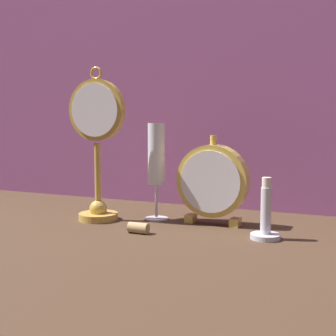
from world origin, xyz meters
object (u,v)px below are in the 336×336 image
at_px(mantel_clock_silver, 213,182).
at_px(champagne_flute, 156,161).
at_px(pocket_watch_on_stand, 97,146).
at_px(brass_candlestick, 266,220).
at_px(wine_cork, 138,228).

height_order(mantel_clock_silver, champagne_flute, champagne_flute).
height_order(pocket_watch_on_stand, champagne_flute, pocket_watch_on_stand).
xyz_separation_m(brass_candlestick, wine_cork, (-0.25, -0.06, -0.03)).
distance_m(champagne_flute, wine_cork, 0.19).
bearing_deg(brass_candlestick, pocket_watch_on_stand, 177.71).
relative_size(champagne_flute, brass_candlestick, 1.85).
distance_m(mantel_clock_silver, wine_cork, 0.20).
xyz_separation_m(pocket_watch_on_stand, mantel_clock_silver, (0.26, 0.06, -0.08)).
xyz_separation_m(pocket_watch_on_stand, wine_cork, (0.14, -0.07, -0.16)).
bearing_deg(pocket_watch_on_stand, brass_candlestick, -2.29).
relative_size(pocket_watch_on_stand, brass_candlestick, 2.89).
xyz_separation_m(mantel_clock_silver, brass_candlestick, (0.13, -0.08, -0.06)).
bearing_deg(pocket_watch_on_stand, champagne_flute, 27.37).
bearing_deg(champagne_flute, brass_candlestick, -16.00).
height_order(champagne_flute, brass_candlestick, champagne_flute).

